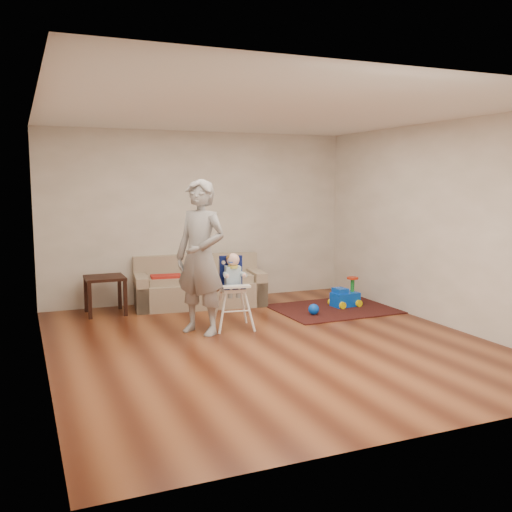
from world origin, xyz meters
name	(u,v)px	position (x,y,z in m)	size (l,w,h in m)	color
ground	(269,343)	(0.00, 0.00, 0.00)	(5.50, 5.50, 0.00)	#451B0D
room_envelope	(252,185)	(0.00, 0.53, 1.88)	(5.04, 5.52, 2.72)	beige
sofa	(200,281)	(-0.15, 2.30, 0.38)	(2.06, 1.05, 0.76)	tan
side_table	(105,295)	(-1.58, 2.30, 0.28)	(0.55, 0.55, 0.55)	black
area_rug	(336,309)	(1.67, 1.26, 0.01)	(1.81, 1.35, 0.01)	black
ride_on_toy	(345,292)	(1.88, 1.33, 0.24)	(0.41, 0.29, 0.44)	blue
toy_ball	(314,309)	(1.16, 1.02, 0.09)	(0.16, 0.16, 0.16)	blue
high_chair	(233,292)	(-0.15, 0.81, 0.48)	(0.53, 0.53, 1.00)	white
adult	(201,257)	(-0.61, 0.74, 0.97)	(0.71, 0.47, 1.94)	gray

